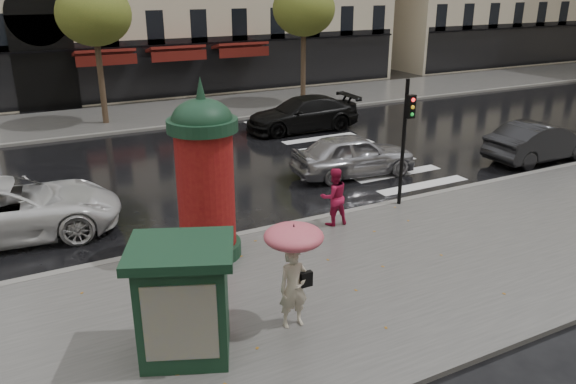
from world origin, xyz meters
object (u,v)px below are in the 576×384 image
man_burgundy (224,219)px  newsstand (184,300)px  woman_umbrella (294,259)px  woman_red (334,197)px  traffic_light (406,131)px  morris_column (205,174)px  car_black (302,114)px  car_silver (354,155)px  car_darkgrey (540,141)px  car_white (8,209)px

man_burgundy → newsstand: newsstand is taller
woman_umbrella → woman_red: size_ratio=1.34×
traffic_light → morris_column: bearing=-175.5°
man_burgundy → newsstand: size_ratio=0.70×
woman_umbrella → woman_red: woman_umbrella is taller
morris_column → car_black: 13.51m
woman_umbrella → traffic_light: 7.37m
woman_umbrella → car_silver: (6.46, 7.54, -0.81)m
car_silver → car_darkgrey: size_ratio=0.97×
car_darkgrey → newsstand: bearing=109.0°
woman_red → car_darkgrey: woman_red is taller
morris_column → traffic_light: morris_column is taller
car_silver → car_white: size_ratio=0.77×
man_burgundy → newsstand: bearing=47.6°
car_silver → man_burgundy: bearing=125.3°
morris_column → car_silver: (6.89, 3.83, -1.49)m
woman_umbrella → car_silver: size_ratio=0.49×
car_white → woman_red: bearing=-107.8°
woman_umbrella → morris_column: bearing=96.6°
man_burgundy → newsstand: 4.43m
woman_red → morris_column: (-3.77, -0.18, 1.30)m
woman_umbrella → traffic_light: (5.98, 4.21, 0.87)m
man_burgundy → car_silver: man_burgundy is taller
woman_umbrella → woman_red: 5.16m
man_burgundy → car_darkgrey: size_ratio=0.34×
woman_red → car_white: 8.85m
car_silver → car_black: (1.54, 6.63, 0.02)m
morris_column → newsstand: morris_column is taller
car_darkgrey → man_burgundy: bearing=97.1°
traffic_light → car_darkgrey: 8.21m
car_silver → car_black: 6.80m
woman_umbrella → man_burgundy: bearing=89.1°
car_silver → woman_umbrella: bearing=144.9°
man_burgundy → car_silver: 7.37m
woman_umbrella → newsstand: woman_umbrella is taller
newsstand → car_darkgrey: 17.02m
woman_red → car_white: woman_red is taller
woman_umbrella → morris_column: 3.80m
woman_red → car_white: bearing=-18.3°
car_white → morris_column: bearing=-124.7°
man_burgundy → car_white: 5.99m
woman_umbrella → car_white: 8.86m
woman_umbrella → traffic_light: size_ratio=0.58×
woman_red → car_darkgrey: bearing=-165.1°
newsstand → car_black: size_ratio=0.42×
car_darkgrey → morris_column: bearing=97.6°
woman_red → car_silver: woman_red is taller
woman_red → traffic_light: size_ratio=0.43×
woman_red → newsstand: (-5.52, -3.80, 0.30)m
car_silver → car_white: 11.24m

